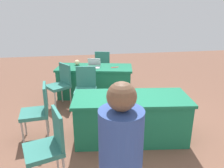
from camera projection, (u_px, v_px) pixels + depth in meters
ground_plane at (119, 135)px, 3.87m from camera, size 14.40×14.40×0.00m
table_foreground at (95, 81)px, 5.53m from camera, size 1.95×1.16×0.75m
table_mid_left at (131, 117)px, 3.70m from camera, size 1.98×1.04×0.75m
chair_near_front at (103, 65)px, 6.47m from camera, size 0.54×0.54×0.95m
chair_tucked_left at (86, 87)px, 4.63m from camera, size 0.51×0.51×0.96m
chair_tucked_right at (38, 109)px, 3.61m from camera, size 0.48×0.48×0.96m
chair_aisle at (61, 83)px, 4.88m from camera, size 0.61×0.61×0.96m
chair_by_pillar at (49, 144)px, 2.67m from camera, size 0.55×0.55×0.97m
laptop_silver at (94, 66)px, 5.35m from camera, size 0.38×0.36×0.21m
yarn_ball at (77, 63)px, 5.54m from camera, size 0.13×0.13×0.13m
scissors_red at (115, 67)px, 5.35m from camera, size 0.18×0.07×0.01m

